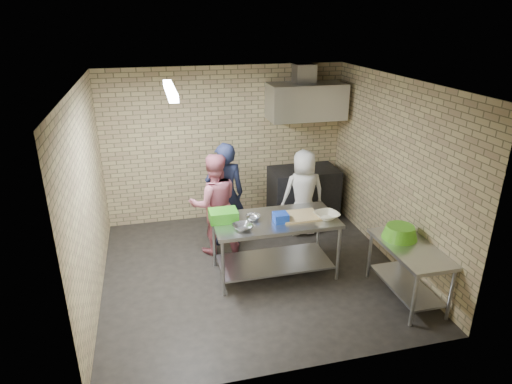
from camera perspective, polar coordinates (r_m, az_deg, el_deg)
The scene contains 24 objects.
floor at distance 6.57m, azimuth -0.43°, elevation -10.06°, with size 4.20×4.20×0.00m, color black.
ceiling at distance 5.63m, azimuth -0.51°, elevation 13.94°, with size 4.20×4.20×0.00m, color black.
back_wall at distance 7.83m, azimuth -3.91°, elevation 6.10°, with size 4.20×0.06×2.70m, color tan.
front_wall at distance 4.24m, azimuth 5.92°, elevation -8.47°, with size 4.20×0.06×2.70m, color tan.
left_wall at distance 5.88m, azimuth -20.79°, elevation -0.84°, with size 0.06×4.00×2.70m, color tan.
right_wall at distance 6.74m, azimuth 17.18°, elevation 2.49°, with size 0.06×4.00×2.70m, color tan.
prep_table at distance 6.32m, azimuth 2.40°, elevation -6.99°, with size 1.71×0.86×0.86m, color #AFB2B6.
side_counter at distance 6.16m, azimuth 18.87°, elevation -9.71°, with size 0.60×1.20×0.75m, color silver.
stove at distance 8.14m, azimuth 6.10°, elevation -0.06°, with size 1.20×0.70×0.90m, color black.
range_hood at distance 7.72m, azimuth 6.47°, elevation 11.50°, with size 1.30×0.60×0.60m, color silver.
hood_duct at distance 7.79m, azimuth 6.23°, elevation 14.96°, with size 0.35×0.30×0.30m, color #A5A8AD.
wall_shelf at distance 8.03m, azimuth 7.99°, elevation 10.53°, with size 0.80×0.20×0.04m, color #3F2B19.
fluorescent_fixture at distance 5.49m, azimuth -10.97°, elevation 12.72°, with size 0.10×1.25×0.08m, color white.
green_crate at distance 6.06m, azimuth -4.22°, elevation -3.04°, with size 0.38×0.29×0.15m, color #31961B.
blue_tub at distance 6.03m, azimuth 3.20°, elevation -3.30°, with size 0.19×0.19×0.12m, color #1840B8.
cutting_board at distance 6.20m, azimuth 5.63°, elevation -3.09°, with size 0.52×0.40×0.03m, color #D6BF7B.
mixing_bowl_a at distance 5.82m, azimuth -1.72°, elevation -4.52°, with size 0.27×0.27×0.07m, color #B5B7BC.
mixing_bowl_b at distance 6.08m, azimuth -0.38°, elevation -3.31°, with size 0.20×0.20×0.06m, color silver.
ceramic_bowl at distance 6.20m, azimuth 9.09°, elevation -3.01°, with size 0.33×0.33×0.08m, color beige.
green_basin at distance 6.11m, azimuth 18.01°, elevation -4.90°, with size 0.46×0.46×0.17m, color #59C626, non-canonical shape.
bottle_red at distance 7.92m, azimuth 6.32°, elevation 11.26°, with size 0.07×0.07×0.18m, color #B22619.
man_navy at distance 6.97m, azimuth -4.00°, elevation -0.36°, with size 0.62×0.40×1.69m, color #151935.
woman_pink at distance 6.77m, azimuth -5.39°, elevation -1.55°, with size 0.77×0.60×1.59m, color #C36778.
woman_white at distance 7.37m, azimuth 6.11°, elevation -0.11°, with size 0.71×0.46×1.46m, color white.
Camera 1 is at (-1.29, -5.42, 3.49)m, focal length 31.12 mm.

